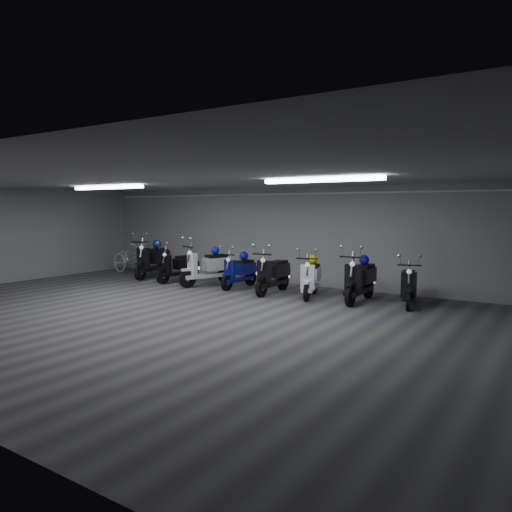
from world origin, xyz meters
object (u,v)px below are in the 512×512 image
Objects in this scene: scooter_8 at (409,279)px; helmet_0 at (215,251)px; scooter_6 at (311,272)px; helmet_1 at (313,260)px; bicycle at (131,255)px; scooter_0 at (152,255)px; scooter_5 at (273,268)px; scooter_4 at (239,266)px; helmet_3 at (364,260)px; scooter_1 at (178,261)px; helmet_4 at (244,256)px; scooter_2 at (207,261)px; scooter_7 at (360,273)px; helmet_2 at (157,244)px.

helmet_0 is (-5.52, -0.02, 0.38)m from scooter_8.
scooter_6 reaches higher than helmet_1.
bicycle reaches higher than helmet_0.
scooter_0 reaches higher than bicycle.
scooter_4 is at bearing 166.56° from scooter_5.
scooter_6 reaches higher than helmet_3.
scooter_8 is at bearing -11.16° from scooter_6.
scooter_8 is (3.41, 0.32, -0.05)m from scooter_5.
scooter_1 is 6.59× the size of helmet_4.
scooter_1 is at bearing -173.27° from helmet_0.
helmet_0 reaches higher than helmet_3.
helmet_1 is (3.21, 0.24, 0.21)m from scooter_2.
scooter_8 is 0.81× the size of bicycle.
scooter_8 is at bearing 2.99° from scooter_4.
helmet_1 is 1.02× the size of helmet_4.
scooter_2 reaches higher than scooter_4.
helmet_4 is at bearing 9.08° from helmet_0.
scooter_7 is (4.53, 0.11, -0.02)m from scooter_2.
scooter_6 is at bearing 170.32° from scooter_8.
scooter_7 is at bearing 0.67° from scooter_5.
helmet_0 is (3.72, -0.19, 0.34)m from bicycle.
helmet_2 is at bearing 178.36° from helmet_3.
scooter_4 is 6.85× the size of helmet_3.
scooter_6 is at bearing -164.15° from helmet_3.
scooter_1 is 3.43m from scooter_5.
helmet_2 is at bearing 174.51° from scooter_7.
scooter_8 is 7.16× the size of helmet_0.
scooter_0 is 8.11m from scooter_8.
scooter_4 is (3.48, -0.14, -0.13)m from scooter_0.
scooter_0 is 2.51m from scooter_2.
bicycle is (-3.62, 0.43, -0.05)m from scooter_2.
scooter_2 reaches higher than scooter_7.
scooter_0 is at bearing -178.53° from helmet_4.
helmet_3 is at bearing -1.38° from scooter_6.
helmet_1 is (4.42, 0.15, 0.29)m from scooter_1.
helmet_2 is 1.19× the size of helmet_3.
scooter_0 is 7.59× the size of helmet_1.
helmet_3 is (4.52, 0.37, 0.27)m from scooter_2.
scooter_5 is at bearing -163.41° from helmet_1.
helmet_3 is (7.06, -0.20, -0.07)m from helmet_2.
scooter_2 is 0.39m from helmet_0.
scooter_6 is at bearing -9.35° from helmet_4.
helmet_4 is (0.90, 0.14, -0.12)m from helmet_0.
scooter_0 is at bearing 179.41° from helmet_1.
scooter_2 is 6.71× the size of helmet_2.
helmet_3 is at bearing 158.90° from scooter_8.
scooter_2 is at bearing 163.02° from scooter_6.
scooter_7 is at bearing -82.71° from bicycle.
scooter_2 reaches higher than scooter_1.
scooter_4 is 0.98m from helmet_0.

